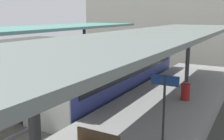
% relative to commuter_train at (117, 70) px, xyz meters
% --- Properties ---
extents(ground_plane, '(80.00, 80.00, 0.00)m').
position_rel_commuter_train_xyz_m(ground_plane, '(0.00, -5.73, -1.73)').
color(ground_plane, '#383835').
extents(platform_right, '(4.40, 28.00, 1.00)m').
position_rel_commuter_train_xyz_m(platform_right, '(3.80, -5.73, -1.23)').
color(platform_right, gray).
rests_on(platform_right, ground_plane).
extents(track_ballast, '(3.20, 28.00, 0.20)m').
position_rel_commuter_train_xyz_m(track_ballast, '(0.00, -5.73, -1.63)').
color(track_ballast, '#59544C').
rests_on(track_ballast, ground_plane).
extents(rail_near_side, '(0.08, 28.00, 0.14)m').
position_rel_commuter_train_xyz_m(rail_near_side, '(-0.72, -5.73, -1.46)').
color(rail_near_side, slate).
rests_on(rail_near_side, track_ballast).
extents(rail_far_side, '(0.08, 28.00, 0.14)m').
position_rel_commuter_train_xyz_m(rail_far_side, '(0.72, -5.73, -1.46)').
color(rail_far_side, slate).
rests_on(rail_far_side, track_ballast).
extents(commuter_train, '(2.78, 12.86, 3.10)m').
position_rel_commuter_train_xyz_m(commuter_train, '(0.00, 0.00, 0.00)').
color(commuter_train, '#38428C').
rests_on(commuter_train, track_ballast).
extents(canopy_left, '(4.18, 21.00, 3.37)m').
position_rel_commuter_train_xyz_m(canopy_left, '(-3.80, -4.33, 2.52)').
color(canopy_left, '#333335').
rests_on(canopy_left, platform_left).
extents(canopy_right, '(4.18, 21.00, 3.35)m').
position_rel_commuter_train_xyz_m(canopy_right, '(3.80, -4.33, 2.50)').
color(canopy_right, '#333335').
rests_on(canopy_right, platform_right).
extents(platform_sign, '(0.90, 0.08, 2.21)m').
position_rel_commuter_train_xyz_m(platform_sign, '(5.07, -6.33, 0.90)').
color(platform_sign, '#262628').
rests_on(platform_sign, platform_right).
extents(litter_bin, '(0.44, 0.44, 0.80)m').
position_rel_commuter_train_xyz_m(litter_bin, '(4.62, -1.63, -0.33)').
color(litter_bin, maroon).
rests_on(litter_bin, platform_right).
extents(passenger_mid_platform, '(0.36, 0.36, 1.67)m').
position_rel_commuter_train_xyz_m(passenger_mid_platform, '(-2.29, 1.15, 0.14)').
color(passenger_mid_platform, '#7A337A').
rests_on(passenger_mid_platform, platform_left).
extents(station_building_backdrop, '(18.00, 6.00, 11.00)m').
position_rel_commuter_train_xyz_m(station_building_backdrop, '(-1.02, 14.27, 3.77)').
color(station_building_backdrop, beige).
rests_on(station_building_backdrop, ground_plane).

